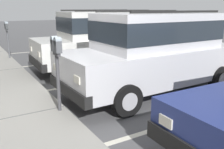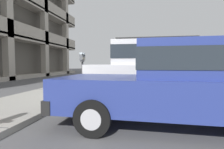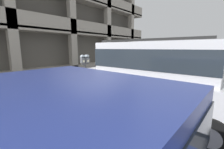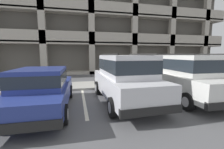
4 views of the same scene
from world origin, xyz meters
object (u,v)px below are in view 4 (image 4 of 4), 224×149
dark_hatchback (185,75)px  parking_meter_near (107,68)px  fire_hydrant (34,83)px  silver_suv (125,76)px  red_sedan (43,89)px  parking_meter_far (197,66)px  parking_garage (87,12)px

dark_hatchback → parking_meter_near: dark_hatchback is taller
fire_hydrant → dark_hatchback: bearing=-23.1°
silver_suv → fire_hydrant: (-4.25, 2.90, -0.62)m
red_sedan → parking_meter_far: (9.11, 2.93, 0.38)m
silver_suv → parking_meter_near: size_ratio=3.29×
silver_suv → dark_hatchback: (2.83, -0.12, 0.00)m
silver_suv → parking_garage: 16.13m
red_sedan → parking_meter_near: size_ratio=3.08×
parking_meter_near → red_sedan: bearing=-134.0°
dark_hatchback → parking_meter_near: size_ratio=3.31×
parking_garage → red_sedan: bearing=-100.2°
parking_garage → dark_hatchback: bearing=-77.8°
parking_meter_near → parking_garage: size_ratio=0.05×
red_sedan → parking_garage: parking_garage is taller
silver_suv → red_sedan: (-3.12, -0.37, -0.27)m
parking_meter_far → fire_hydrant: parking_meter_far is taller
silver_suv → dark_hatchback: bearing=-3.6°
red_sedan → fire_hydrant: red_sedan is taller
red_sedan → dark_hatchback: dark_hatchback is taller
dark_hatchback → parking_garage: 16.55m
silver_suv → fire_hydrant: 5.18m
silver_suv → fire_hydrant: silver_suv is taller
parking_meter_far → dark_hatchback: bearing=-139.7°
dark_hatchback → fire_hydrant: size_ratio=6.93×
red_sedan → parking_garage: bearing=80.8°
parking_meter_near → fire_hydrant: bearing=175.7°
parking_meter_far → fire_hydrant: 10.27m
parking_garage → fire_hydrant: (-3.86, -11.88, -7.07)m
parking_meter_far → fire_hydrant: size_ratio=2.08×
silver_suv → parking_garage: size_ratio=0.15×
red_sedan → parking_meter_near: (2.87, 2.97, 0.39)m
parking_meter_far → fire_hydrant: (-10.24, 0.34, -0.74)m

